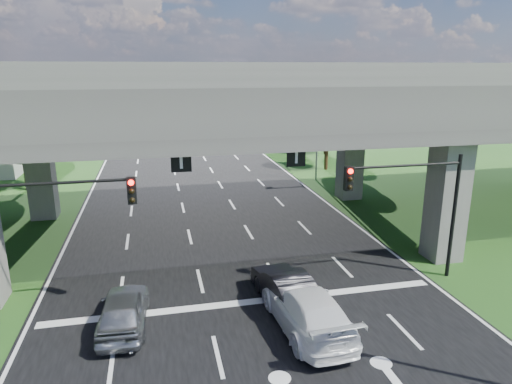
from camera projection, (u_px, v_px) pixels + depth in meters
name	position (u px, v px, depth m)	size (l,w,h in m)	color
ground	(268.00, 350.00, 16.34)	(160.00, 160.00, 0.00)	#214817
road	(225.00, 247.00, 25.75)	(18.00, 120.00, 0.03)	black
overpass	(217.00, 102.00, 25.55)	(80.00, 15.00, 10.00)	#3D3A38
signal_right	(415.00, 196.00, 20.61)	(5.76, 0.54, 6.00)	black
signal_left	(43.00, 220.00, 17.30)	(5.76, 0.54, 6.00)	black
streetlight_far	(314.00, 115.00, 39.53)	(3.38, 0.25, 10.00)	gray
streetlight_beyond	(269.00, 102.00, 54.59)	(3.38, 0.25, 10.00)	gray
tree_left_near	(21.00, 132.00, 36.59)	(4.50, 4.50, 7.80)	black
tree_left_mid	(10.00, 128.00, 43.66)	(3.91, 3.90, 6.76)	black
tree_left_far	(68.00, 110.00, 51.78)	(4.80, 4.80, 8.32)	black
tree_right_near	(328.00, 124.00, 44.27)	(4.20, 4.20, 7.28)	black
tree_right_mid	(327.00, 118.00, 52.52)	(3.91, 3.90, 6.76)	black
tree_right_far	(275.00, 107.00, 59.04)	(4.50, 4.50, 7.80)	black
car_silver	(124.00, 310.00, 17.56)	(1.77, 4.41, 1.50)	#929599
car_dark	(285.00, 287.00, 19.27)	(1.64, 4.70, 1.55)	black
car_white	(307.00, 309.00, 17.45)	(2.31, 5.68, 1.65)	white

